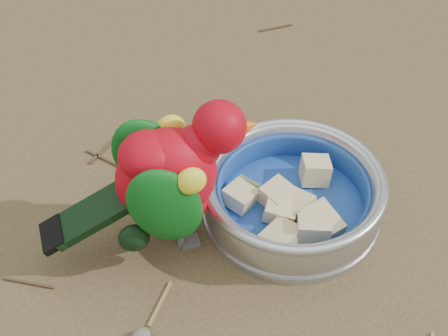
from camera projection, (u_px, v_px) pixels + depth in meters
ground at (269, 288)px, 0.75m from camera, size 60.00×60.00×0.00m
food_bowl at (291, 209)px, 0.82m from camera, size 0.21×0.21×0.02m
bowl_wall at (293, 192)px, 0.80m from camera, size 0.21×0.21×0.04m
fruit_wedges at (293, 196)px, 0.81m from camera, size 0.13×0.13×0.03m
lory_parrot at (171, 185)px, 0.74m from camera, size 0.24×0.17×0.18m
ground_debris at (250, 283)px, 0.75m from camera, size 0.90×0.80×0.01m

